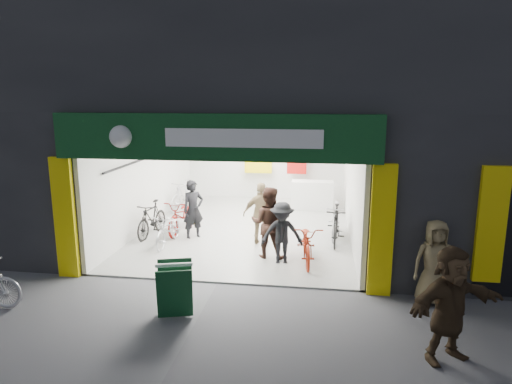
% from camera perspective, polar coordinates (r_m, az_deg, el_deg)
% --- Properties ---
extents(ground, '(60.00, 60.00, 0.00)m').
position_cam_1_polar(ground, '(9.71, -4.86, -11.33)').
color(ground, '#56565B').
rests_on(ground, ground).
extents(building, '(17.00, 10.27, 8.00)m').
position_cam_1_polar(building, '(13.71, 3.47, 14.00)').
color(building, '#232326').
rests_on(building, ground).
extents(bike_left_front, '(0.61, 1.65, 0.86)m').
position_cam_1_polar(bike_left_front, '(12.07, -10.86, -4.59)').
color(bike_left_front, silver).
rests_on(bike_left_front, ground).
extents(bike_left_midfront, '(0.64, 1.69, 0.99)m').
position_cam_1_polar(bike_left_midfront, '(12.87, -12.90, -3.35)').
color(bike_left_midfront, black).
rests_on(bike_left_midfront, ground).
extents(bike_left_midback, '(0.78, 1.88, 0.96)m').
position_cam_1_polar(bike_left_midback, '(13.12, -9.23, -2.96)').
color(bike_left_midback, maroon).
rests_on(bike_left_midback, ground).
extents(bike_left_back, '(0.82, 1.81, 1.05)m').
position_cam_1_polar(bike_left_back, '(15.61, -9.00, -0.38)').
color(bike_left_back, silver).
rests_on(bike_left_back, ground).
extents(bike_right_front, '(0.59, 1.72, 1.01)m').
position_cam_1_polar(bike_right_front, '(12.14, 9.96, -4.09)').
color(bike_right_front, black).
rests_on(bike_right_front, ground).
extents(bike_right_mid, '(0.80, 1.87, 0.95)m').
position_cam_1_polar(bike_right_mid, '(10.73, 6.41, -6.32)').
color(bike_right_mid, maroon).
rests_on(bike_right_mid, ground).
extents(bike_right_back, '(0.65, 1.65, 0.97)m').
position_cam_1_polar(bike_right_back, '(12.63, 9.90, -3.57)').
color(bike_right_back, '#B8B8BD').
rests_on(bike_right_back, ground).
extents(customer_a, '(0.70, 0.68, 1.62)m').
position_cam_1_polar(customer_a, '(12.40, -7.85, -2.23)').
color(customer_a, black).
rests_on(customer_a, ground).
extents(customer_b, '(0.88, 0.70, 1.74)m').
position_cam_1_polar(customer_b, '(10.83, 1.55, -3.89)').
color(customer_b, '#3B221A').
rests_on(customer_b, ground).
extents(customer_c, '(1.02, 0.67, 1.48)m').
position_cam_1_polar(customer_c, '(10.46, 3.26, -5.23)').
color(customer_c, black).
rests_on(customer_c, ground).
extents(customer_d, '(1.00, 0.47, 1.66)m').
position_cam_1_polar(customer_d, '(11.77, 0.73, -2.80)').
color(customer_d, olive).
rests_on(customer_d, ground).
extents(pedestrian_near, '(0.85, 0.61, 1.62)m').
position_cam_1_polar(pedestrian_near, '(9.15, 21.39, -8.19)').
color(pedestrian_near, olive).
rests_on(pedestrian_near, ground).
extents(pedestrian_far, '(1.67, 1.25, 1.75)m').
position_cam_1_polar(pedestrian_far, '(7.35, 23.07, -12.79)').
color(pedestrian_far, '#3D2D1C').
rests_on(pedestrian_far, ground).
extents(sandwich_board, '(0.76, 0.77, 0.95)m').
position_cam_1_polar(sandwich_board, '(8.30, -10.10, -11.75)').
color(sandwich_board, '#0E3B1D').
rests_on(sandwich_board, ground).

